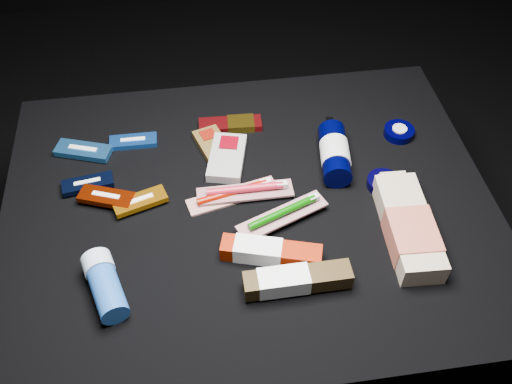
{
  "coord_description": "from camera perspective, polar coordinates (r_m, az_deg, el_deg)",
  "views": [
    {
      "loc": [
        -0.09,
        -0.73,
        1.27
      ],
      "look_at": [
        0.01,
        0.01,
        0.42
      ],
      "focal_mm": 40.0,
      "sensor_mm": 36.0,
      "label": 1
    }
  ],
  "objects": [
    {
      "name": "bodywash_bottle",
      "position": [
        1.11,
        15.02,
        -3.54
      ],
      "size": [
        0.09,
        0.25,
        0.05
      ],
      "rotation": [
        0.0,
        0.0,
        -0.05
      ],
      "color": "#CEB192",
      "rests_on": "cloth_table"
    },
    {
      "name": "lotion_bottle",
      "position": [
        1.21,
        7.86,
        3.87
      ],
      "size": [
        0.08,
        0.19,
        0.06
      ],
      "rotation": [
        0.0,
        0.0,
        -0.14
      ],
      "color": "black",
      "rests_on": "cloth_table"
    },
    {
      "name": "luna_bar_2",
      "position": [
        1.21,
        -16.47,
        0.81
      ],
      "size": [
        0.11,
        0.05,
        0.01
      ],
      "rotation": [
        0.0,
        0.0,
        0.14
      ],
      "color": "black",
      "rests_on": "cloth_table"
    },
    {
      "name": "power_bar",
      "position": [
        1.29,
        -2.23,
        6.79
      ],
      "size": [
        0.14,
        0.05,
        0.02
      ],
      "rotation": [
        0.0,
        0.0,
        -0.05
      ],
      "color": "maroon",
      "rests_on": "cloth_table"
    },
    {
      "name": "cloth_table",
      "position": [
        1.3,
        -0.6,
        -6.85
      ],
      "size": [
        0.98,
        0.78,
        0.4
      ],
      "primitive_type": "cube",
      "color": "black",
      "rests_on": "ground"
    },
    {
      "name": "deodorant_stick",
      "position": [
        1.03,
        -14.87,
        -8.94
      ],
      "size": [
        0.09,
        0.14,
        0.05
      ],
      "rotation": [
        0.0,
        0.0,
        0.3
      ],
      "color": "#2153A7",
      "rests_on": "cloth_table"
    },
    {
      "name": "toothpaste_carton_green",
      "position": [
        1.01,
        3.68,
        -8.81
      ],
      "size": [
        0.19,
        0.04,
        0.04
      ],
      "rotation": [
        0.0,
        0.0,
        0.01
      ],
      "color": "#35250D",
      "rests_on": "cloth_table"
    },
    {
      "name": "luna_bar_0",
      "position": [
        1.28,
        -12.17,
        4.98
      ],
      "size": [
        0.1,
        0.04,
        0.01
      ],
      "rotation": [
        0.0,
        0.0,
        -0.02
      ],
      "color": "blue",
      "rests_on": "cloth_table"
    },
    {
      "name": "luna_bar_4",
      "position": [
        1.17,
        -14.72,
        -0.51
      ],
      "size": [
        0.12,
        0.08,
        0.01
      ],
      "rotation": [
        0.0,
        0.0,
        -0.36
      ],
      "color": "maroon",
      "rests_on": "cloth_table"
    },
    {
      "name": "clif_bar_0",
      "position": [
        1.25,
        -4.39,
        4.8
      ],
      "size": [
        0.09,
        0.12,
        0.02
      ],
      "rotation": [
        0.0,
        0.0,
        0.3
      ],
      "color": "brown",
      "rests_on": "cloth_table"
    },
    {
      "name": "toothpaste_carton_red",
      "position": [
        1.05,
        1.05,
        -6.0
      ],
      "size": [
        0.19,
        0.09,
        0.04
      ],
      "rotation": [
        0.0,
        0.0,
        -0.29
      ],
      "color": "#8F1700",
      "rests_on": "cloth_table"
    },
    {
      "name": "cream_tin_lower",
      "position": [
        1.19,
        12.62,
        0.92
      ],
      "size": [
        0.07,
        0.07,
        0.02
      ],
      "rotation": [
        0.0,
        0.0,
        0.42
      ],
      "color": "black",
      "rests_on": "cloth_table"
    },
    {
      "name": "toothbrush_pack_2",
      "position": [
        1.1,
        2.77,
        -2.18
      ],
      "size": [
        0.19,
        0.11,
        0.02
      ],
      "rotation": [
        0.0,
        0.0,
        0.38
      ],
      "color": "beige",
      "rests_on": "cloth_table"
    },
    {
      "name": "cream_tin_upper",
      "position": [
        1.31,
        14.1,
        5.85
      ],
      "size": [
        0.07,
        0.07,
        0.02
      ],
      "rotation": [
        0.0,
        0.0,
        -0.22
      ],
      "color": "black",
      "rests_on": "cloth_table"
    },
    {
      "name": "ground",
      "position": [
        1.47,
        -0.53,
        -11.3
      ],
      "size": [
        3.0,
        3.0,
        0.0
      ],
      "primitive_type": "plane",
      "color": "black",
      "rests_on": "ground"
    },
    {
      "name": "luna_bar_3",
      "position": [
        1.15,
        -11.52,
        -0.91
      ],
      "size": [
        0.11,
        0.07,
        0.01
      ],
      "rotation": [
        0.0,
        0.0,
        0.3
      ],
      "color": "#CB790C",
      "rests_on": "cloth_table"
    },
    {
      "name": "luna_bar_1",
      "position": [
        1.28,
        -16.88,
        3.98
      ],
      "size": [
        0.13,
        0.08,
        0.02
      ],
      "rotation": [
        0.0,
        0.0,
        -0.33
      ],
      "color": "#2569B1",
      "rests_on": "cloth_table"
    },
    {
      "name": "clif_bar_1",
      "position": [
        1.22,
        -2.88,
        3.64
      ],
      "size": [
        0.1,
        0.14,
        0.02
      ],
      "rotation": [
        0.0,
        0.0,
        -0.24
      ],
      "color": "#A1A29B",
      "rests_on": "cloth_table"
    },
    {
      "name": "toothbrush_pack_0",
      "position": [
        1.15,
        -2.24,
        -0.19
      ],
      "size": [
        0.19,
        0.08,
        0.02
      ],
      "rotation": [
        0.0,
        0.0,
        0.23
      ],
      "color": "silver",
      "rests_on": "cloth_table"
    },
    {
      "name": "toothbrush_pack_1",
      "position": [
        1.14,
        -0.96,
        0.15
      ],
      "size": [
        0.19,
        0.05,
        0.02
      ],
      "rotation": [
        0.0,
        0.0,
        -0.01
      ],
      "color": "#B6AFA9",
      "rests_on": "cloth_table"
    }
  ]
}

